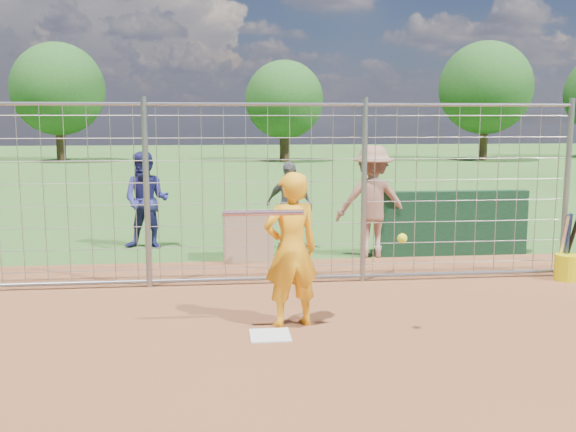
{
  "coord_description": "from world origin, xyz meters",
  "views": [
    {
      "loc": [
        -0.51,
        -6.78,
        2.31
      ],
      "look_at": [
        0.3,
        0.8,
        1.15
      ],
      "focal_mm": 40.0,
      "sensor_mm": 36.0,
      "label": 1
    }
  ],
  "objects": [
    {
      "name": "ground",
      "position": [
        0.0,
        0.0,
        0.0
      ],
      "size": [
        100.0,
        100.0,
        0.0
      ],
      "primitive_type": "plane",
      "color": "#2D591E",
      "rests_on": "ground"
    },
    {
      "name": "home_plate",
      "position": [
        0.0,
        -0.2,
        0.01
      ],
      "size": [
        0.43,
        0.43,
        0.02
      ],
      "primitive_type": "cube",
      "color": "silver",
      "rests_on": "ground"
    },
    {
      "name": "dugout_wall",
      "position": [
        3.4,
        3.6,
        0.55
      ],
      "size": [
        2.6,
        0.2,
        1.1
      ],
      "primitive_type": "cube",
      "color": "#11381E",
      "rests_on": "ground"
    },
    {
      "name": "batter",
      "position": [
        0.26,
        0.14,
        0.87
      ],
      "size": [
        0.72,
        0.56,
        1.74
      ],
      "primitive_type": "imported",
      "rotation": [
        0.0,
        0.0,
        3.38
      ],
      "color": "#FCA415",
      "rests_on": "ground"
    },
    {
      "name": "bystander_a",
      "position": [
        -1.82,
        4.73,
        0.87
      ],
      "size": [
        0.96,
        0.81,
        1.74
      ],
      "primitive_type": "imported",
      "rotation": [
        0.0,
        0.0,
        -0.2
      ],
      "color": "navy",
      "rests_on": "ground"
    },
    {
      "name": "bystander_b",
      "position": [
        0.71,
        4.51,
        0.78
      ],
      "size": [
        0.97,
        0.84,
        1.56
      ],
      "primitive_type": "imported",
      "rotation": [
        0.0,
        0.0,
        -0.61
      ],
      "color": "slate",
      "rests_on": "ground"
    },
    {
      "name": "bystander_c",
      "position": [
        2.02,
        3.64,
        0.94
      ],
      "size": [
        1.3,
        0.86,
        1.87
      ],
      "primitive_type": "imported",
      "rotation": [
        0.0,
        0.0,
        3.0
      ],
      "color": "#996753",
      "rests_on": "ground"
    },
    {
      "name": "equipment_bin",
      "position": [
        -0.07,
        3.58,
        0.4
      ],
      "size": [
        0.81,
        0.57,
        0.8
      ],
      "primitive_type": "cube",
      "rotation": [
        0.0,
        0.0,
        0.02
      ],
      "color": "tan",
      "rests_on": "ground"
    },
    {
      "name": "equipment_in_play",
      "position": [
        0.29,
        -0.17,
        1.26
      ],
      "size": [
        1.93,
        0.32,
        0.34
      ],
      "color": "silver",
      "rests_on": "ground"
    },
    {
      "name": "bucket_with_bats",
      "position": [
        4.44,
        1.76,
        0.25
      ],
      "size": [
        0.34,
        0.39,
        0.98
      ],
      "color": "yellow",
      "rests_on": "ground"
    },
    {
      "name": "backstop_fence",
      "position": [
        0.0,
        2.0,
        1.26
      ],
      "size": [
        9.08,
        0.08,
        2.6
      ],
      "color": "gray",
      "rests_on": "ground"
    },
    {
      "name": "tree_line",
      "position": [
        3.13,
        28.13,
        3.71
      ],
      "size": [
        44.66,
        6.72,
        6.48
      ],
      "color": "#3F2B19",
      "rests_on": "ground"
    }
  ]
}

